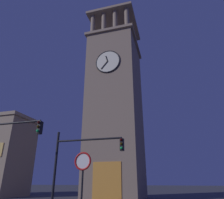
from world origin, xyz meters
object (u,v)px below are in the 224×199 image
at_px(clocktower, 116,108).
at_px(no_horn_sign, 83,168).
at_px(traffic_signal_near, 0,147).
at_px(traffic_signal_mid, 79,157).

distance_m(clocktower, no_horn_sign, 20.18).
xyz_separation_m(clocktower, traffic_signal_near, (3.01, 16.13, -7.67)).
height_order(clocktower, traffic_signal_mid, clocktower).
distance_m(traffic_signal_mid, no_horn_sign, 4.38).
relative_size(traffic_signal_near, no_horn_sign, 1.89).
bearing_deg(clocktower, no_horn_sign, 100.19).
bearing_deg(no_horn_sign, clocktower, -79.81).
bearing_deg(traffic_signal_near, clocktower, -100.55).
relative_size(clocktower, traffic_signal_near, 4.78).
bearing_deg(no_horn_sign, traffic_signal_mid, -62.62).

